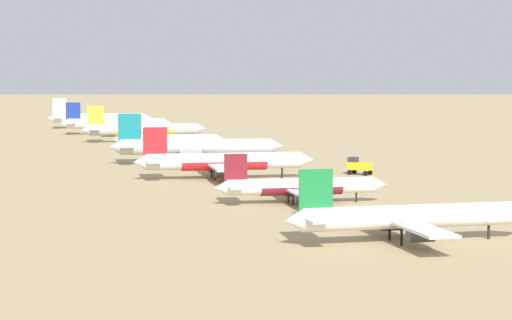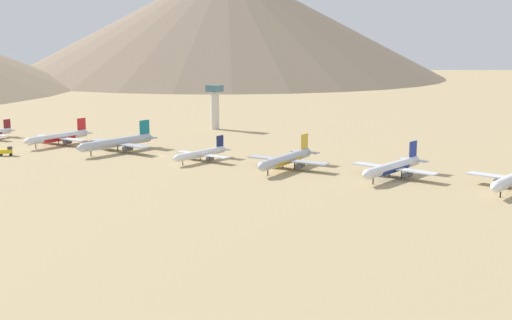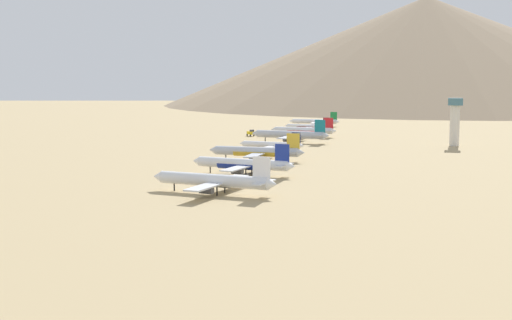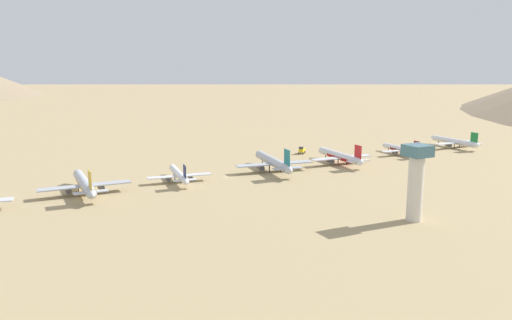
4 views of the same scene
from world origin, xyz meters
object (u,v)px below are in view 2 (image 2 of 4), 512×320
object	(u,v)px
parked_jet_5	(286,159)
service_truck	(6,151)
parked_jet_2	(58,137)
parked_jet_3	(118,143)
control_tower	(215,104)
parked_jet_4	(201,154)
parked_jet_6	(393,167)

from	to	relation	value
parked_jet_5	service_truck	size ratio (longest dim) A/B	7.52
parked_jet_2	parked_jet_3	world-z (taller)	parked_jet_3
control_tower	parked_jet_4	bearing A→B (deg)	30.60
parked_jet_2	parked_jet_5	world-z (taller)	parked_jet_5
parked_jet_3	parked_jet_5	xyz separation A→B (m)	(-2.89, 82.26, -0.28)
parked_jet_2	service_truck	size ratio (longest dim) A/B	7.15
parked_jet_6	parked_jet_2	bearing A→B (deg)	-87.07
parked_jet_4	parked_jet_5	bearing A→B (deg)	93.96
parked_jet_2	parked_jet_3	size ratio (longest dim) A/B	0.90
parked_jet_5	control_tower	world-z (taller)	control_tower
parked_jet_6	service_truck	xyz separation A→B (m)	(39.58, -157.33, -1.82)
parked_jet_4	parked_jet_2	bearing A→B (deg)	-89.88
control_tower	service_truck	bearing A→B (deg)	-14.72
parked_jet_3	parked_jet_4	world-z (taller)	parked_jet_3
parked_jet_4	control_tower	world-z (taller)	control_tower
parked_jet_3	parked_jet_4	xyz separation A→B (m)	(-0.28, 44.50, -1.10)
parked_jet_5	parked_jet_3	bearing A→B (deg)	-87.99
parked_jet_2	parked_jet_6	distance (m)	159.63
parked_jet_5	service_truck	distance (m)	121.71
parked_jet_4	control_tower	bearing A→B (deg)	-149.40
parked_jet_4	parked_jet_5	world-z (taller)	parked_jet_5
parked_jet_3	parked_jet_5	bearing A→B (deg)	92.01
parked_jet_6	parked_jet_3	bearing A→B (deg)	-86.15
parked_jet_4	parked_jet_6	size ratio (longest dim) A/B	0.80
parked_jet_6	control_tower	size ratio (longest dim) A/B	1.68
parked_jet_4	parked_jet_5	distance (m)	37.86
parked_jet_2	parked_jet_6	xyz separation A→B (m)	(-8.15, 159.42, 0.13)
parked_jet_6	parked_jet_5	bearing A→B (deg)	-82.46
parked_jet_3	parked_jet_5	distance (m)	82.31
parked_jet_2	service_truck	world-z (taller)	parked_jet_2
parked_jet_2	parked_jet_5	xyz separation A→B (m)	(-2.78, 118.87, 0.20)
parked_jet_5	parked_jet_4	bearing A→B (deg)	-86.04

